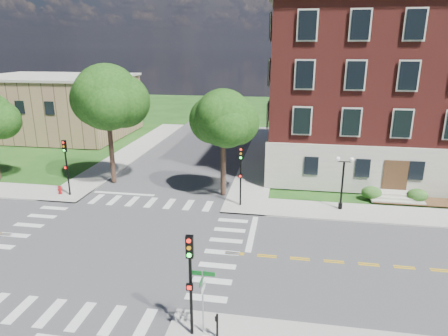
% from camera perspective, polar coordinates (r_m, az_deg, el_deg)
% --- Properties ---
extents(ground, '(160.00, 160.00, 0.00)m').
position_cam_1_polar(ground, '(27.50, -15.50, -10.36)').
color(ground, '#194814').
rests_on(ground, ground).
extents(road_ew, '(90.00, 12.00, 0.01)m').
position_cam_1_polar(road_ew, '(27.50, -15.50, -10.35)').
color(road_ew, '#3D3D3F').
rests_on(road_ew, ground).
extents(road_ns, '(12.00, 90.00, 0.01)m').
position_cam_1_polar(road_ns, '(27.50, -15.50, -10.35)').
color(road_ns, '#3D3D3F').
rests_on(road_ns, ground).
extents(sidewalk_ne, '(34.00, 34.00, 0.12)m').
position_cam_1_polar(sidewalk_ne, '(39.55, 15.36, -1.71)').
color(sidewalk_ne, '#9E9B93').
rests_on(sidewalk_ne, ground).
extents(sidewalk_nw, '(34.00, 34.00, 0.12)m').
position_cam_1_polar(sidewalk_nw, '(47.34, -24.81, 0.37)').
color(sidewalk_nw, '#9E9B93').
rests_on(sidewalk_nw, ground).
extents(crosswalk_east, '(2.20, 10.20, 0.02)m').
position_cam_1_polar(crosswalk_east, '(25.49, -0.29, -11.99)').
color(crosswalk_east, silver).
rests_on(crosswalk_east, ground).
extents(stop_bar_east, '(0.40, 5.50, 0.00)m').
position_cam_1_polar(stop_bar_east, '(27.94, 4.05, -9.27)').
color(stop_bar_east, silver).
rests_on(stop_bar_east, ground).
extents(main_building, '(30.60, 22.40, 16.50)m').
position_cam_1_polar(main_building, '(46.01, 26.31, 10.30)').
color(main_building, '#ACA997').
rests_on(main_building, ground).
extents(secondary_building, '(20.40, 15.40, 8.30)m').
position_cam_1_polar(secondary_building, '(62.08, -22.98, 8.23)').
color(secondary_building, '#957A52').
rests_on(secondary_building, ground).
extents(tree_c, '(5.91, 5.91, 10.86)m').
position_cam_1_polar(tree_c, '(37.28, -16.38, 9.64)').
color(tree_c, '#332319').
rests_on(tree_c, ground).
extents(tree_d, '(4.74, 4.74, 9.01)m').
position_cam_1_polar(tree_d, '(32.75, -0.12, 7.13)').
color(tree_d, '#332319').
rests_on(tree_d, ground).
extents(traffic_signal_se, '(0.34, 0.37, 4.80)m').
position_cam_1_polar(traffic_signal_se, '(17.48, -4.84, -14.73)').
color(traffic_signal_se, black).
rests_on(traffic_signal_se, ground).
extents(traffic_signal_ne, '(0.36, 0.41, 4.80)m').
position_cam_1_polar(traffic_signal_ne, '(31.22, 2.40, -0.07)').
color(traffic_signal_ne, black).
rests_on(traffic_signal_ne, ground).
extents(traffic_signal_nw, '(0.34, 0.39, 4.80)m').
position_cam_1_polar(traffic_signal_nw, '(35.92, -21.65, 1.01)').
color(traffic_signal_nw, black).
rests_on(traffic_signal_nw, ground).
extents(twin_lamp_west, '(1.36, 0.36, 4.23)m').
position_cam_1_polar(twin_lamp_west, '(31.98, 16.59, -1.62)').
color(twin_lamp_west, black).
rests_on(twin_lamp_west, ground).
extents(street_sign_pole, '(1.10, 1.10, 3.10)m').
position_cam_1_polar(street_sign_pole, '(17.99, -3.06, -16.99)').
color(street_sign_pole, gray).
rests_on(street_sign_pole, ground).
extents(push_button_post, '(0.14, 0.21, 1.20)m').
position_cam_1_polar(push_button_post, '(18.59, -0.99, -21.47)').
color(push_button_post, black).
rests_on(push_button_post, ground).
extents(fire_hydrant, '(0.35, 0.35, 0.75)m').
position_cam_1_polar(fire_hydrant, '(37.23, -22.40, -2.94)').
color(fire_hydrant, maroon).
rests_on(fire_hydrant, ground).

